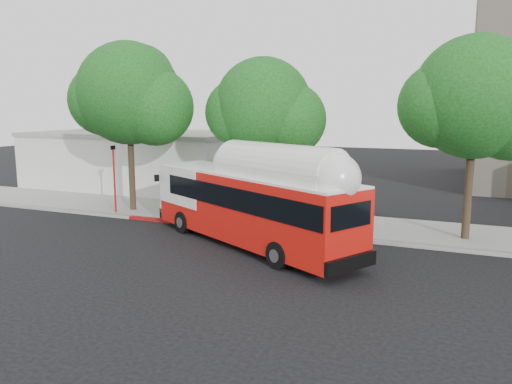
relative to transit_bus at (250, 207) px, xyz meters
The scene contains 10 objects.
ground 2.23m from the transit_bus, 99.81° to the right, with size 120.00×120.00×0.00m, color black.
sidewalk 5.38m from the transit_bus, 92.69° to the left, with size 60.00×5.00×0.15m, color gray.
curb_strip 3.02m from the transit_bus, 95.46° to the left, with size 60.00×0.30×0.15m, color gray.
red_curb_segment 4.42m from the transit_bus, 142.23° to the left, with size 10.00×0.32×0.16m, color maroon.
street_tree_left 10.86m from the transit_bus, 154.57° to the left, with size 6.67×5.80×9.74m.
street_tree_mid 6.32m from the transit_bus, 100.12° to the left, with size 5.75×5.00×8.62m.
street_tree_right 11.18m from the transit_bus, 25.91° to the left, with size 6.21×5.40×9.18m.
low_commercial_bldg 19.03m from the transit_bus, 138.47° to the left, with size 16.20×10.20×4.25m.
transit_bus is the anchor object (origin of this frame).
signal_pole 10.09m from the transit_bus, 162.63° to the left, with size 0.11×0.37×3.96m.
Camera 1 is at (8.67, -18.22, 5.97)m, focal length 35.00 mm.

